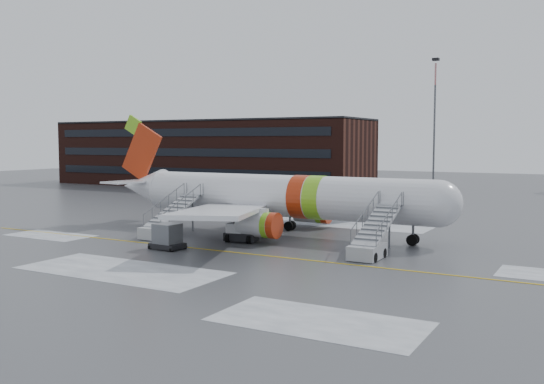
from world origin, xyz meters
The scene contains 8 objects.
ground centered at (0.00, 0.00, 0.00)m, with size 260.00×260.00×0.00m, color #494C4F.
airliner centered at (-5.05, 8.80, 3.42)m, with size 35.03×32.97×11.18m.
airstair_fwd centered at (6.65, 2.27, 1.06)m, with size 2.05×7.70×3.48m.
airstair_aft centered at (-12.50, 2.27, 1.06)m, with size 2.05×7.70×3.48m.
pushback_tug centered at (-5.35, 3.42, 0.69)m, with size 2.91×2.36×1.55m.
uld_container centered at (-8.42, -2.30, 0.94)m, with size 2.55×1.93×2.01m.
terminal_building centered at (-45.00, 54.98, 6.20)m, with size 62.00×16.11×12.30m.
light_mast_far_n centered at (-8.00, 78.00, 13.84)m, with size 1.20×1.20×24.25m.
Camera 1 is at (21.54, -39.29, 8.41)m, focal length 40.00 mm.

